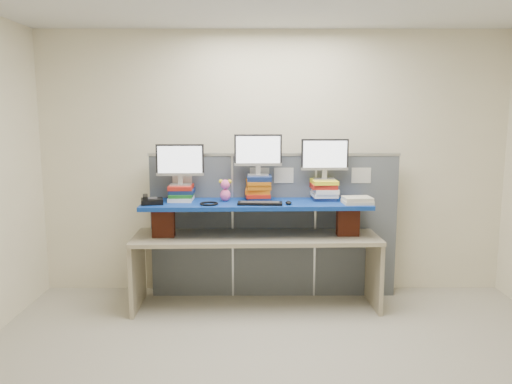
{
  "coord_description": "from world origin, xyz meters",
  "views": [
    {
      "loc": [
        -0.2,
        -3.35,
        1.92
      ],
      "look_at": [
        -0.19,
        1.49,
        1.17
      ],
      "focal_mm": 35.0,
      "sensor_mm": 36.0,
      "label": 1
    }
  ],
  "objects_px": {
    "monitor_left": "(180,162)",
    "keyboard": "(260,203)",
    "blue_board": "(256,204)",
    "desk_phone": "(151,201)",
    "monitor_center": "(258,152)",
    "desk": "(256,249)",
    "monitor_right": "(325,157)"
  },
  "relations": [
    {
      "from": "monitor_left",
      "to": "desk",
      "type": "bearing_deg",
      "value": -8.95
    },
    {
      "from": "monitor_left",
      "to": "desk_phone",
      "type": "xyz_separation_m",
      "value": [
        -0.26,
        -0.21,
        -0.35
      ]
    },
    {
      "from": "monitor_right",
      "to": "desk_phone",
      "type": "height_order",
      "value": "monitor_right"
    },
    {
      "from": "keyboard",
      "to": "desk_phone",
      "type": "height_order",
      "value": "desk_phone"
    },
    {
      "from": "desk",
      "to": "desk_phone",
      "type": "bearing_deg",
      "value": -175.53
    },
    {
      "from": "blue_board",
      "to": "keyboard",
      "type": "bearing_deg",
      "value": -77.28
    },
    {
      "from": "monitor_center",
      "to": "keyboard",
      "type": "height_order",
      "value": "monitor_center"
    },
    {
      "from": "monitor_right",
      "to": "monitor_center",
      "type": "bearing_deg",
      "value": 180.0
    },
    {
      "from": "blue_board",
      "to": "desk_phone",
      "type": "relative_size",
      "value": 9.18
    },
    {
      "from": "monitor_center",
      "to": "desk_phone",
      "type": "height_order",
      "value": "monitor_center"
    },
    {
      "from": "monitor_center",
      "to": "monitor_right",
      "type": "relative_size",
      "value": 1.0
    },
    {
      "from": "desk",
      "to": "monitor_left",
      "type": "distance_m",
      "value": 1.15
    },
    {
      "from": "monitor_left",
      "to": "keyboard",
      "type": "relative_size",
      "value": 1.09
    },
    {
      "from": "desk",
      "to": "keyboard",
      "type": "xyz_separation_m",
      "value": [
        0.04,
        -0.15,
        0.49
      ]
    },
    {
      "from": "monitor_center",
      "to": "monitor_right",
      "type": "distance_m",
      "value": 0.67
    },
    {
      "from": "keyboard",
      "to": "desk",
      "type": "bearing_deg",
      "value": 107.34
    },
    {
      "from": "desk_phone",
      "to": "monitor_center",
      "type": "bearing_deg",
      "value": -0.43
    },
    {
      "from": "monitor_left",
      "to": "monitor_center",
      "type": "distance_m",
      "value": 0.78
    },
    {
      "from": "monitor_left",
      "to": "monitor_center",
      "type": "relative_size",
      "value": 1.0
    },
    {
      "from": "monitor_left",
      "to": "keyboard",
      "type": "height_order",
      "value": "monitor_left"
    },
    {
      "from": "monitor_left",
      "to": "keyboard",
      "type": "xyz_separation_m",
      "value": [
        0.79,
        -0.24,
        -0.37
      ]
    },
    {
      "from": "monitor_left",
      "to": "keyboard",
      "type": "distance_m",
      "value": 0.91
    },
    {
      "from": "desk",
      "to": "keyboard",
      "type": "relative_size",
      "value": 5.62
    },
    {
      "from": "keyboard",
      "to": "monitor_right",
      "type": "bearing_deg",
      "value": 26.52
    },
    {
      "from": "blue_board",
      "to": "monitor_left",
      "type": "relative_size",
      "value": 4.7
    },
    {
      "from": "monitor_right",
      "to": "monitor_left",
      "type": "bearing_deg",
      "value": 180.0
    },
    {
      "from": "monitor_center",
      "to": "keyboard",
      "type": "bearing_deg",
      "value": -88.07
    },
    {
      "from": "blue_board",
      "to": "monitor_right",
      "type": "height_order",
      "value": "monitor_right"
    },
    {
      "from": "monitor_right",
      "to": "desk_phone",
      "type": "xyz_separation_m",
      "value": [
        -1.7,
        -0.25,
        -0.4
      ]
    },
    {
      "from": "monitor_right",
      "to": "blue_board",
      "type": "bearing_deg",
      "value": -170.3
    },
    {
      "from": "monitor_left",
      "to": "monitor_right",
      "type": "distance_m",
      "value": 1.44
    },
    {
      "from": "blue_board",
      "to": "monitor_right",
      "type": "relative_size",
      "value": 4.7
    }
  ]
}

